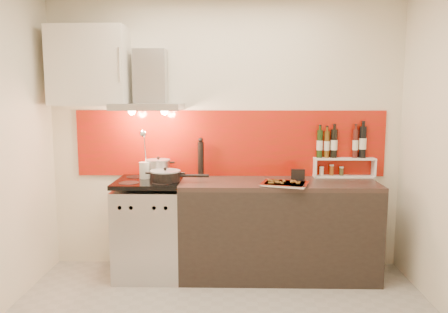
{
  "coord_description": "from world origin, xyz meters",
  "views": [
    {
      "loc": [
        0.08,
        -2.85,
        1.67
      ],
      "look_at": [
        0.0,
        0.95,
        1.15
      ],
      "focal_mm": 35.0,
      "sensor_mm": 36.0,
      "label": 1
    }
  ],
  "objects_px": {
    "pepper_mill": "(201,158)",
    "baking_tray": "(285,184)",
    "saute_pan": "(166,176)",
    "stock_pot": "(158,168)",
    "range_stove": "(150,229)",
    "counter": "(278,229)"
  },
  "relations": [
    {
      "from": "stock_pot",
      "to": "saute_pan",
      "type": "bearing_deg",
      "value": -63.79
    },
    {
      "from": "counter",
      "to": "pepper_mill",
      "type": "bearing_deg",
      "value": 164.0
    },
    {
      "from": "saute_pan",
      "to": "pepper_mill",
      "type": "relative_size",
      "value": 1.4
    },
    {
      "from": "range_stove",
      "to": "counter",
      "type": "relative_size",
      "value": 0.51
    },
    {
      "from": "baking_tray",
      "to": "saute_pan",
      "type": "bearing_deg",
      "value": 173.52
    },
    {
      "from": "counter",
      "to": "saute_pan",
      "type": "bearing_deg",
      "value": -176.87
    },
    {
      "from": "range_stove",
      "to": "pepper_mill",
      "type": "bearing_deg",
      "value": 24.65
    },
    {
      "from": "baking_tray",
      "to": "counter",
      "type": "bearing_deg",
      "value": 100.8
    },
    {
      "from": "pepper_mill",
      "to": "baking_tray",
      "type": "height_order",
      "value": "pepper_mill"
    },
    {
      "from": "counter",
      "to": "pepper_mill",
      "type": "xyz_separation_m",
      "value": [
        -0.73,
        0.21,
        0.64
      ]
    },
    {
      "from": "stock_pot",
      "to": "pepper_mill",
      "type": "bearing_deg",
      "value": 7.21
    },
    {
      "from": "counter",
      "to": "saute_pan",
      "type": "xyz_separation_m",
      "value": [
        -1.03,
        -0.06,
        0.51
      ]
    },
    {
      "from": "range_stove",
      "to": "saute_pan",
      "type": "bearing_deg",
      "value": -16.76
    },
    {
      "from": "range_stove",
      "to": "stock_pot",
      "type": "distance_m",
      "value": 0.58
    },
    {
      "from": "saute_pan",
      "to": "pepper_mill",
      "type": "xyz_separation_m",
      "value": [
        0.3,
        0.27,
        0.13
      ]
    },
    {
      "from": "saute_pan",
      "to": "baking_tray",
      "type": "relative_size",
      "value": 1.15
    },
    {
      "from": "saute_pan",
      "to": "stock_pot",
      "type": "bearing_deg",
      "value": 116.21
    },
    {
      "from": "stock_pot",
      "to": "baking_tray",
      "type": "distance_m",
      "value": 1.22
    },
    {
      "from": "counter",
      "to": "baking_tray",
      "type": "xyz_separation_m",
      "value": [
        0.03,
        -0.18,
        0.47
      ]
    },
    {
      "from": "range_stove",
      "to": "baking_tray",
      "type": "relative_size",
      "value": 1.96
    },
    {
      "from": "counter",
      "to": "saute_pan",
      "type": "relative_size",
      "value": 3.36
    },
    {
      "from": "saute_pan",
      "to": "baking_tray",
      "type": "bearing_deg",
      "value": -6.48
    }
  ]
}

